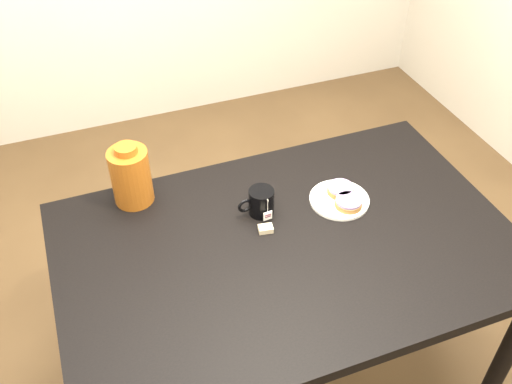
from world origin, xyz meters
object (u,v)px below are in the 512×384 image
mug (261,202)px  bagel_package (131,176)px  bagel_front (349,203)px  table (287,261)px  teabag_pouch (266,229)px  bagel_back (341,189)px  plate (339,199)px

mug → bagel_package: size_ratio=0.58×
bagel_front → table: bearing=-162.9°
bagel_front → bagel_package: 0.71m
mug → teabag_pouch: size_ratio=2.81×
bagel_front → bagel_package: (-0.64, 0.29, 0.08)m
teabag_pouch → bagel_package: bagel_package is taller
bagel_back → teabag_pouch: (-0.30, -0.07, -0.01)m
table → bagel_package: bagel_package is taller
bagel_back → mug: 0.28m
table → bagel_package: 0.57m
plate → teabag_pouch: bearing=-170.9°
teabag_pouch → bagel_package: bearing=140.2°
bagel_front → bagel_package: size_ratio=0.45×
plate → bagel_back: 0.04m
plate → bagel_back: size_ratio=1.90×
bagel_package → teabag_pouch: bearing=-39.8°
bagel_front → teabag_pouch: bagel_front is taller
plate → teabag_pouch: (-0.28, -0.04, 0.00)m
table → bagel_back: 0.31m
teabag_pouch → bagel_package: 0.47m
table → mug: bearing=101.2°
table → teabag_pouch: 0.13m
bagel_front → teabag_pouch: (-0.29, -0.00, -0.01)m
teabag_pouch → bagel_package: size_ratio=0.21×
table → teabag_pouch: teabag_pouch is taller
plate → bagel_package: size_ratio=0.91×
table → bagel_back: bagel_back is taller
mug → bagel_front: bearing=-21.2°
plate → bagel_front: 0.05m
bagel_back → teabag_pouch: bagel_back is taller
plate → bagel_package: (-0.63, 0.25, 0.09)m
plate → mug: 0.27m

